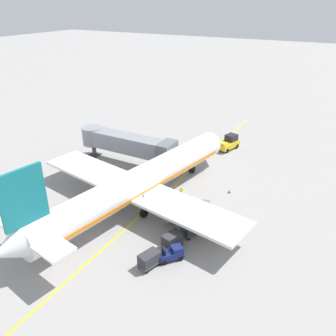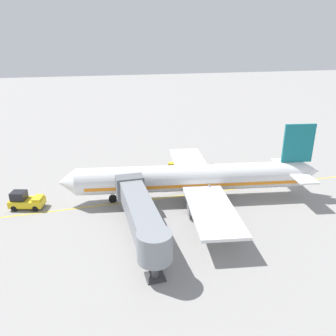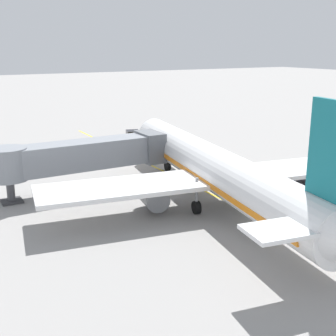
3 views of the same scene
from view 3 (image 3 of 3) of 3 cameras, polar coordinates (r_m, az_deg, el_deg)
ground_plane at (r=39.59m, az=7.80°, el=-4.42°), size 400.00×400.00×0.00m
gate_lead_in_line at (r=39.58m, az=7.80°, el=-4.41°), size 0.24×80.00×0.01m
parked_airliner at (r=38.13m, az=5.87°, el=-0.10°), size 30.45×37.23×10.63m
jet_bridge at (r=42.31m, az=-11.07°, el=1.62°), size 16.60×3.50×4.98m
pushback_tractor at (r=59.45m, az=-4.41°, el=3.48°), size 3.34×4.84×2.40m
baggage_tug_lead at (r=45.80m, az=17.92°, el=-1.35°), size 2.25×2.77×1.62m
baggage_tug_spare at (r=45.26m, az=12.74°, el=-1.17°), size 1.94×2.75×1.62m
baggage_cart_front at (r=44.33m, az=14.75°, el=-1.34°), size 1.88×2.97×1.58m
baggage_cart_second_in_train at (r=42.34m, az=17.08°, el=-2.30°), size 1.88×2.97×1.58m
baggage_cart_third_in_train at (r=40.03m, az=19.21°, el=-3.50°), size 1.88×2.97×1.58m
ground_crew_wing_walker at (r=44.00m, az=7.05°, el=-1.05°), size 0.36×0.71×1.69m
safety_cone_nose_left at (r=50.60m, az=8.48°, el=0.30°), size 0.36×0.36×0.59m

